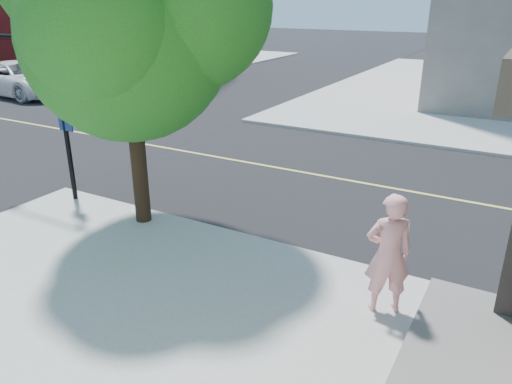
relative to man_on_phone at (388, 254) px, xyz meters
The scene contains 7 objects.
ground 8.04m from the man_on_phone, behind, with size 140.00×140.00×0.00m, color black.
road_ew 9.81m from the man_on_phone, 143.76° to the left, with size 140.00×9.00×0.01m, color black.
sidewalk_nw 38.36m from the man_on_phone, 143.59° to the left, with size 26.00×25.00×0.12m, color #ACACA8.
man_on_phone is the anchor object (origin of this frame).
street_tree 6.58m from the man_on_phone, behind, with size 5.19×4.72×6.89m.
signal_pole 10.29m from the man_on_phone, behind, with size 3.56×0.40×4.02m.
car_a 24.01m from the man_on_phone, 156.02° to the left, with size 2.90×6.29×1.75m, color white.
Camera 1 is at (9.39, -8.12, 4.81)m, focal length 34.65 mm.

